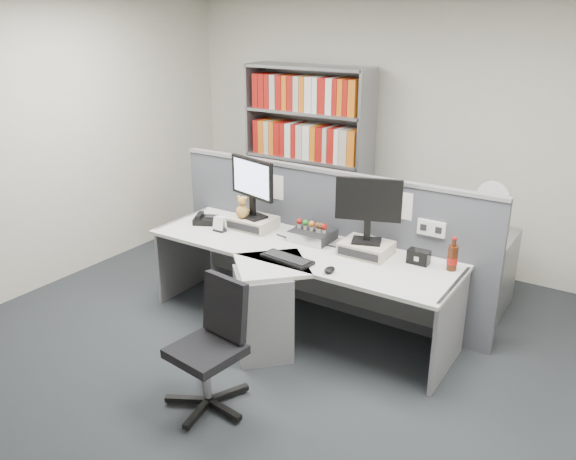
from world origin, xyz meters
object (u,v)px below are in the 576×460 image
Objects in this scene: monitor_right at (368,205)px; filing_cabinet at (483,271)px; mouse at (330,270)px; office_chair at (213,342)px; desk_phone at (205,220)px; cola_bottle at (452,258)px; desk_fan at (492,201)px; desktop_pc at (312,235)px; keyboard at (287,259)px; desk_calendar at (220,225)px; monitor_left at (252,183)px; speaker at (419,257)px; shelving_unit at (308,162)px; desk at (284,286)px.

monitor_right is 1.45m from filing_cabinet.
mouse is 0.13× the size of office_chair.
cola_bottle is (2.20, 0.20, 0.06)m from desk_phone.
desk_fan reaches higher than cola_bottle.
desktop_pc reaches higher than keyboard.
desk_calendar is 0.51× the size of cola_bottle.
monitor_left is 0.75× the size of filing_cabinet.
desk_phone is 1.96m from speaker.
desktop_pc is 0.76× the size of keyboard.
monitor_right is 1.18× the size of keyboard.
shelving_unit reaches higher than cola_bottle.
shelving_unit reaches higher than desk_fan.
office_chair is (1.09, -1.21, -0.29)m from desk_phone.
desk_fan is (2.22, 1.15, 0.25)m from desk_phone.
shelving_unit is 2.86× the size of filing_cabinet.
desktop_pc is at bearing 96.77° from keyboard.
office_chair is (-0.38, -0.89, -0.27)m from mouse.
desk_phone is 1.97× the size of desk_calendar.
speaker is at bearing 6.31° from monitor_right.
desk is 0.85m from desk_calendar.
desk is 1.85m from filing_cabinet.
keyboard is at bearing 177.79° from mouse.
office_chair is at bearing -113.11° from mouse.
desk is 1.30× the size of shelving_unit.
mouse is 1.68m from desk_fan.
monitor_left is 0.60× the size of office_chair.
filing_cabinet is 0.65m from desk_fan.
filing_cabinet is (0.27, 0.97, -0.42)m from speaker.
keyboard is at bearing -127.81° from desk_fan.
desktop_pc is at bearing -140.45° from desk_fan.
speaker is (0.49, 0.51, 0.03)m from mouse.
desktop_pc is at bearing -178.26° from cola_bottle.
desk is 0.96m from office_chair.
speaker reaches higher than desk_phone.
office_chair reaches higher than desk_calendar.
filing_cabinet is 1.46× the size of desk_fan.
monitor_right is (1.10, 0.00, -0.01)m from monitor_left.
cola_bottle is (1.11, 0.51, 0.08)m from keyboard.
keyboard is at bearing -150.46° from speaker.
mouse is 0.84× the size of desk_calendar.
desk is 19.86× the size of desk_calendar.
desk_fan is at bearing 74.58° from speaker.
monitor_left reaches higher than filing_cabinet.
monitor_left is at bearing -77.70° from shelving_unit.
desk is 5.43× the size of desk_fan.
filing_cabinet is (2.10, -0.45, -0.63)m from shelving_unit.
desktop_pc reaches higher than desk.
desk_calendar is (0.25, -0.09, 0.02)m from desk_phone.
desk_calendar is at bearing -130.48° from monitor_left.
desktop_pc is 0.66m from mouse.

